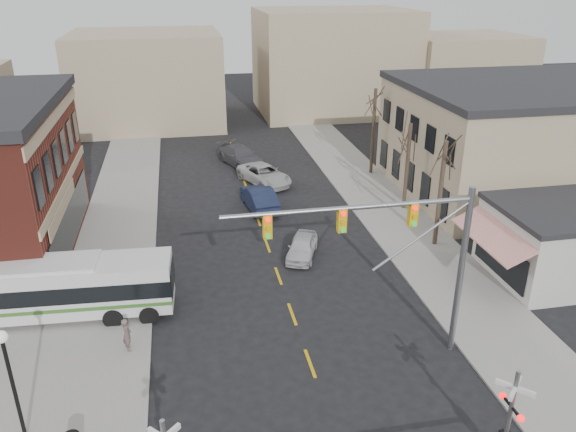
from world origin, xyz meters
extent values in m
plane|color=black|center=(0.00, 0.00, 0.00)|extent=(160.00, 160.00, 0.00)
cube|color=gray|center=(-9.50, 20.00, 0.06)|extent=(5.00, 60.00, 0.12)
cube|color=gray|center=(9.50, 20.00, 0.06)|extent=(5.00, 60.00, 0.12)
cube|color=tan|center=(-11.95, 16.00, 4.30)|extent=(0.10, 15.00, 0.50)
cube|color=tan|center=(-11.95, 16.00, 8.40)|extent=(0.10, 15.00, 0.70)
cube|color=black|center=(-11.95, 16.00, 1.80)|extent=(0.08, 13.00, 2.60)
cube|color=tan|center=(22.00, 20.00, 4.00)|extent=(20.00, 15.00, 8.00)
cube|color=#262628|center=(22.00, 20.00, 8.25)|extent=(20.30, 15.30, 0.50)
cube|color=beige|center=(16.00, 7.00, 2.00)|extent=(8.00, 6.00, 4.00)
cube|color=#262628|center=(16.00, 7.00, 4.15)|extent=(8.20, 6.20, 0.30)
cube|color=red|center=(11.20, 7.00, 3.00)|extent=(1.68, 6.00, 0.87)
cylinder|color=#382B21|center=(10.50, 12.00, 3.50)|extent=(0.28, 0.28, 6.75)
cylinder|color=#382B21|center=(10.80, 18.00, 3.27)|extent=(0.28, 0.28, 6.30)
cylinder|color=#382B21|center=(11.00, 26.00, 3.72)|extent=(0.28, 0.28, 7.20)
cube|color=silver|center=(-11.66, 8.04, 1.72)|extent=(11.71, 3.17, 2.54)
cube|color=black|center=(-11.66, 8.04, 1.88)|extent=(11.75, 3.22, 0.87)
cube|color=#376C24|center=(-11.66, 8.04, 1.11)|extent=(11.75, 3.22, 0.19)
cylinder|color=black|center=(-11.66, 8.04, 0.48)|extent=(1.11, 2.56, 0.96)
cylinder|color=gray|center=(6.64, 1.83, 4.00)|extent=(0.28, 0.28, 8.00)
cylinder|color=gray|center=(1.48, 1.83, 7.50)|extent=(10.33, 0.20, 0.20)
cube|color=gold|center=(4.14, 1.83, 7.00)|extent=(0.35, 0.30, 1.00)
cube|color=gold|center=(1.14, 1.83, 7.00)|extent=(0.35, 0.30, 1.00)
cube|color=gold|center=(-1.86, 1.83, 7.00)|extent=(0.35, 0.30, 1.00)
cylinder|color=gray|center=(5.44, -4.62, 2.00)|extent=(0.16, 0.16, 4.00)
cube|color=silver|center=(5.44, -4.62, 3.30)|extent=(1.00, 1.00, 0.18)
cube|color=silver|center=(5.44, -4.62, 3.30)|extent=(1.00, 1.00, 0.18)
sphere|color=#FF0C0C|center=(5.44, -5.17, 2.50)|extent=(0.26, 0.26, 0.26)
sphere|color=#FF0C0C|center=(5.44, -4.07, 2.50)|extent=(0.26, 0.26, 0.26)
cylinder|color=black|center=(-11.41, -0.34, 2.32)|extent=(0.14, 0.14, 4.40)
sphere|color=silver|center=(-11.41, -0.34, 4.67)|extent=(0.44, 0.44, 0.44)
imported|color=silver|center=(1.86, 12.12, 0.66)|extent=(2.90, 4.19, 1.32)
imported|color=#161E39|center=(0.40, 20.13, 0.85)|extent=(2.39, 5.31, 1.69)
imported|color=#B4B4B4|center=(1.59, 25.33, 0.77)|extent=(4.49, 6.06, 1.53)
imported|color=#45454A|center=(0.24, 30.53, 0.84)|extent=(4.27, 6.25, 1.68)
imported|color=#63504F|center=(-7.98, 4.45, 0.94)|extent=(0.52, 0.67, 1.64)
imported|color=#2D324F|center=(-10.88, 8.37, 0.94)|extent=(1.01, 0.97, 1.64)
camera|label=1|loc=(-4.87, -17.73, 16.07)|focal=35.00mm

